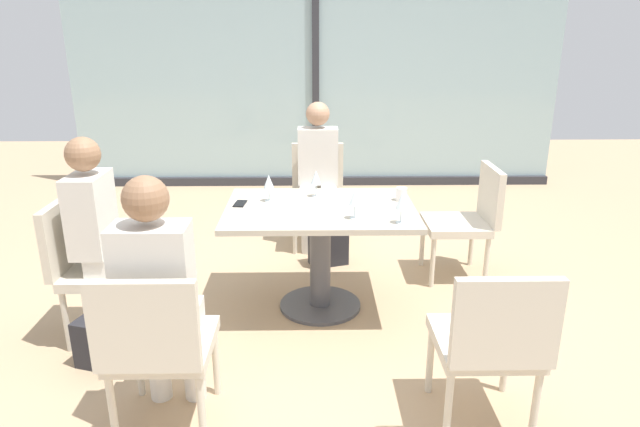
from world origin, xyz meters
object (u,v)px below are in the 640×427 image
at_px(handbag_1, 103,344).
at_px(person_side_end, 103,230).
at_px(wine_glass_0, 402,202).
at_px(wine_glass_1, 316,178).
at_px(handbag_0, 328,248).
at_px(chair_near_window, 318,188).
at_px(chair_far_right, 469,215).
at_px(chair_front_left, 157,342).
at_px(coffee_cup, 401,194).
at_px(wine_glass_3, 355,198).
at_px(chair_side_end, 89,261).
at_px(dining_table_main, 320,233).
at_px(person_near_window, 318,169).
at_px(cell_phone_on_table, 240,204).
at_px(wine_glass_2, 269,182).
at_px(person_front_left, 159,291).
at_px(chair_front_right, 491,339).

bearing_deg(handbag_1, person_side_end, 115.74).
xyz_separation_m(wine_glass_0, wine_glass_1, (-0.50, 0.56, 0.00)).
xyz_separation_m(wine_glass_1, handbag_0, (0.10, 0.50, -0.72)).
relative_size(chair_near_window, chair_far_right, 1.00).
distance_m(chair_front_left, handbag_1, 0.83).
bearing_deg(chair_far_right, handbag_0, 167.13).
distance_m(chair_far_right, coffee_cup, 0.74).
bearing_deg(chair_near_window, handbag_0, -81.44).
relative_size(wine_glass_3, handbag_1, 0.62).
distance_m(chair_side_end, handbag_1, 0.53).
height_order(dining_table_main, chair_front_left, chair_front_left).
bearing_deg(handbag_0, chair_near_window, 80.58).
bearing_deg(handbag_1, person_near_window, 72.80).
bearing_deg(chair_front_left, chair_side_end, 125.07).
relative_size(chair_near_window, cell_phone_on_table, 6.04).
bearing_deg(person_side_end, wine_glass_1, 24.03).
bearing_deg(wine_glass_2, handbag_1, -137.76).
distance_m(person_near_window, coffee_cup, 1.16).
xyz_separation_m(person_near_window, wine_glass_0, (0.48, -1.48, 0.16)).
distance_m(wine_glass_2, wine_glass_3, 0.66).
height_order(chair_far_right, wine_glass_1, wine_glass_1).
relative_size(person_front_left, wine_glass_3, 6.81).
bearing_deg(wine_glass_1, wine_glass_0, -48.30).
bearing_deg(wine_glass_2, chair_side_end, -156.50).
relative_size(chair_side_end, wine_glass_0, 4.70).
xyz_separation_m(chair_far_right, person_front_left, (-1.90, -1.65, 0.20)).
bearing_deg(chair_far_right, person_near_window, 150.08).
height_order(wine_glass_1, handbag_0, wine_glass_1).
bearing_deg(cell_phone_on_table, wine_glass_0, -15.36).
height_order(chair_near_window, wine_glass_0, wine_glass_0).
bearing_deg(dining_table_main, wine_glass_2, 158.87).
xyz_separation_m(chair_side_end, chair_front_right, (2.17, -0.93, 0.00)).
bearing_deg(wine_glass_0, wine_glass_1, 131.70).
height_order(handbag_0, handbag_1, same).
bearing_deg(chair_far_right, chair_front_right, -102.05).
xyz_separation_m(person_side_end, wine_glass_1, (1.28, 0.57, 0.16)).
height_order(chair_far_right, wine_glass_3, wine_glass_3).
bearing_deg(chair_far_right, wine_glass_3, -141.66).
height_order(person_near_window, wine_glass_3, person_near_window).
xyz_separation_m(person_front_left, cell_phone_on_table, (0.23, 1.22, 0.03)).
xyz_separation_m(chair_front_left, wine_glass_0, (1.24, 0.93, 0.37)).
relative_size(wine_glass_1, wine_glass_3, 1.00).
xyz_separation_m(chair_near_window, cell_phone_on_table, (-0.53, -1.19, 0.24)).
height_order(wine_glass_2, handbag_1, wine_glass_2).
xyz_separation_m(chair_side_end, handbag_0, (1.49, 1.07, -0.36)).
relative_size(chair_front_left, coffee_cup, 9.67).
relative_size(chair_side_end, coffee_cup, 9.67).
bearing_deg(wine_glass_3, handbag_1, -162.75).
bearing_deg(chair_front_right, dining_table_main, 121.09).
xyz_separation_m(chair_near_window, wine_glass_1, (-0.03, -1.02, 0.37)).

